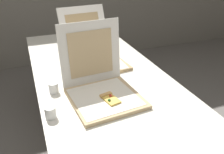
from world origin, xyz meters
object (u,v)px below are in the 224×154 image
object	(u,v)px
table	(101,82)
pizza_box_middle	(95,56)
pizza_box_front	(102,88)
cup_white_near_center	(54,88)
cup_white_near_left	(50,112)

from	to	relation	value
table	pizza_box_middle	bearing A→B (deg)	83.57
pizza_box_front	cup_white_near_center	distance (m)	0.29
table	cup_white_near_center	world-z (taller)	cup_white_near_center
cup_white_near_center	cup_white_near_left	distance (m)	0.24
cup_white_near_center	table	bearing A→B (deg)	18.37
pizza_box_middle	cup_white_near_left	size ratio (longest dim) A/B	8.87
table	cup_white_near_center	xyz separation A→B (m)	(-0.33, -0.11, 0.08)
table	cup_white_near_left	size ratio (longest dim) A/B	33.50
cup_white_near_left	pizza_box_middle	bearing A→B (deg)	54.44
table	pizza_box_middle	distance (m)	0.24
table	cup_white_near_center	size ratio (longest dim) A/B	33.50
table	pizza_box_front	xyz separation A→B (m)	(-0.08, -0.25, 0.11)
pizza_box_front	pizza_box_middle	xyz separation A→B (m)	(0.10, 0.47, -0.00)
cup_white_near_left	cup_white_near_center	bearing A→B (deg)	77.97
cup_white_near_center	cup_white_near_left	bearing A→B (deg)	-102.03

